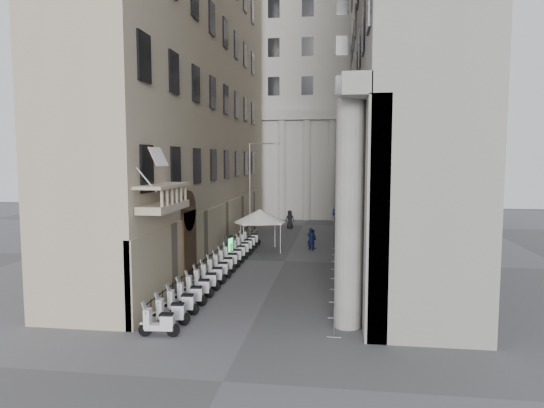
{
  "coord_description": "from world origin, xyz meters",
  "views": [
    {
      "loc": [
        3.77,
        -15.29,
        7.51
      ],
      "look_at": [
        -0.49,
        15.85,
        4.5
      ],
      "focal_mm": 32.0,
      "sensor_mm": 36.0,
      "label": 1
    }
  ],
  "objects": [
    {
      "name": "ground",
      "position": [
        0.0,
        0.0,
        0.0
      ],
      "size": [
        120.0,
        120.0,
        0.0
      ],
      "primitive_type": "plane",
      "color": "#49494C",
      "rests_on": "ground"
    },
    {
      "name": "left_building",
      "position": [
        -7.5,
        22.0,
        17.0
      ],
      "size": [
        5.0,
        36.0,
        34.0
      ],
      "primitive_type": "cube",
      "color": "#C1B194",
      "rests_on": "ground"
    },
    {
      "name": "right_building_far",
      "position": [
        7.5,
        32.0,
        22.0
      ],
      "size": [
        5.0,
        20.0,
        44.0
      ],
      "primitive_type": "cube",
      "color": "#B1AEA7",
      "rests_on": "ground"
    },
    {
      "name": "far_building",
      "position": [
        0.0,
        48.0,
        15.0
      ],
      "size": [
        22.0,
        10.0,
        30.0
      ],
      "primitive_type": "cube",
      "color": "#B1AEA7",
      "rests_on": "ground"
    },
    {
      "name": "iron_fence",
      "position": [
        -4.3,
        18.0,
        0.0
      ],
      "size": [
        0.3,
        28.0,
        1.4
      ],
      "primitive_type": null,
      "color": "black",
      "rests_on": "ground"
    },
    {
      "name": "blue_awning",
      "position": [
        4.15,
        26.0,
        0.0
      ],
      "size": [
        1.6,
        3.0,
        3.0
      ],
      "primitive_type": null,
      "color": "navy",
      "rests_on": "ground"
    },
    {
      "name": "flag",
      "position": [
        -4.0,
        5.0,
        0.0
      ],
      "size": [
        1.0,
        1.4,
        8.2
      ],
      "primitive_type": null,
      "color": "#9E0C11",
      "rests_on": "ground"
    },
    {
      "name": "scooter_0",
      "position": [
        -3.61,
        3.66,
        0.0
      ],
      "size": [
        1.44,
        0.67,
        1.5
      ],
      "primitive_type": null,
      "rotation": [
        0.0,
        0.0,
        1.65
      ],
      "color": "silver",
      "rests_on": "ground"
    },
    {
      "name": "scooter_1",
      "position": [
        -3.61,
        5.1,
        0.0
      ],
      "size": [
        1.44,
        0.67,
        1.5
      ],
      "primitive_type": null,
      "rotation": [
        0.0,
        0.0,
        1.65
      ],
      "color": "silver",
      "rests_on": "ground"
    },
    {
      "name": "scooter_2",
      "position": [
        -3.61,
        6.53,
        0.0
      ],
      "size": [
        1.44,
        0.67,
        1.5
      ],
      "primitive_type": null,
      "rotation": [
        0.0,
        0.0,
        1.65
      ],
      "color": "silver",
      "rests_on": "ground"
    },
    {
      "name": "scooter_3",
      "position": [
        -3.61,
        7.97,
        0.0
      ],
      "size": [
        1.44,
        0.67,
        1.5
      ],
      "primitive_type": null,
      "rotation": [
        0.0,
        0.0,
        1.65
      ],
      "color": "silver",
      "rests_on": "ground"
    },
    {
      "name": "scooter_4",
      "position": [
        -3.61,
        9.4,
        0.0
      ],
      "size": [
        1.44,
        0.67,
        1.5
      ],
      "primitive_type": null,
      "rotation": [
        0.0,
        0.0,
        1.65
      ],
      "color": "silver",
      "rests_on": "ground"
    },
    {
      "name": "scooter_5",
      "position": [
        -3.61,
        10.84,
        0.0
      ],
      "size": [
        1.44,
        0.67,
        1.5
      ],
      "primitive_type": null,
      "rotation": [
        0.0,
        0.0,
        1.65
      ],
      "color": "silver",
      "rests_on": "ground"
    },
    {
      "name": "scooter_6",
      "position": [
        -3.61,
        12.27,
        0.0
      ],
      "size": [
        1.44,
        0.67,
        1.5
      ],
      "primitive_type": null,
      "rotation": [
        0.0,
        0.0,
        1.65
      ],
      "color": "silver",
      "rests_on": "ground"
    },
    {
      "name": "scooter_7",
      "position": [
        -3.61,
        13.7,
        0.0
      ],
      "size": [
        1.44,
        0.67,
        1.5
      ],
      "primitive_type": null,
      "rotation": [
        0.0,
        0.0,
        1.65
      ],
      "color": "silver",
      "rests_on": "ground"
    },
    {
      "name": "scooter_8",
      "position": [
        -3.61,
        15.14,
        0.0
      ],
      "size": [
        1.44,
        0.67,
        1.5
      ],
      "primitive_type": null,
      "rotation": [
        0.0,
        0.0,
        1.65
      ],
      "color": "silver",
      "rests_on": "ground"
    },
    {
      "name": "scooter_9",
      "position": [
        -3.61,
        16.57,
        0.0
      ],
      "size": [
        1.44,
        0.67,
        1.5
      ],
      "primitive_type": null,
      "rotation": [
        0.0,
        0.0,
        1.65
      ],
      "color": "silver",
      "rests_on": "ground"
    },
    {
      "name": "scooter_10",
      "position": [
        -3.61,
        18.01,
        0.0
      ],
      "size": [
        1.44,
        0.67,
        1.5
      ],
      "primitive_type": null,
      "rotation": [
        0.0,
        0.0,
        1.65
      ],
      "color": "silver",
      "rests_on": "ground"
    },
    {
      "name": "scooter_11",
      "position": [
        -3.61,
        19.44,
        0.0
      ],
      "size": [
        1.44,
        0.67,
        1.5
      ],
      "primitive_type": null,
      "rotation": [
        0.0,
        0.0,
        1.65
      ],
      "color": "silver",
      "rests_on": "ground"
    },
    {
      "name": "scooter_12",
      "position": [
        -3.61,
        20.88,
        0.0
      ],
      "size": [
        1.44,
        0.67,
        1.5
      ],
      "primitive_type": null,
      "rotation": [
        0.0,
        0.0,
        1.65
      ],
      "color": "silver",
      "rests_on": "ground"
    },
    {
      "name": "scooter_13",
      "position": [
        -3.61,
        22.31,
        0.0
      ],
      "size": [
        1.44,
        0.67,
        1.5
      ],
      "primitive_type": null,
      "rotation": [
        0.0,
        0.0,
        1.65
      ],
      "color": "silver",
      "rests_on": "ground"
    },
    {
      "name": "scooter_14",
      "position": [
        -3.61,
        23.75,
        0.0
      ],
      "size": [
        1.44,
        0.67,
        1.5
      ],
      "primitive_type": null,
      "rotation": [
        0.0,
        0.0,
        1.65
      ],
      "color": "silver",
      "rests_on": "ground"
    },
    {
      "name": "scooter_15",
      "position": [
        -3.61,
        25.18,
        0.0
      ],
      "size": [
        1.44,
        0.67,
        1.5
      ],
      "primitive_type": null,
      "rotation": [
        0.0,
        0.0,
        1.65
      ],
      "color": "silver",
      "rests_on": "ground"
    },
    {
      "name": "barrier_0",
      "position": [
        3.68,
        5.69,
        0.0
      ],
      "size": [
        0.6,
        2.4,
        1.1
      ],
      "primitive_type": null,
      "color": "#A2A5AA",
      "rests_on": "ground"
    },
    {
      "name": "barrier_1",
      "position": [
        3.68,
        8.19,
        0.0
      ],
      "size": [
        0.6,
        2.4,
        1.1
      ],
      "primitive_type": null,
      "color": "#A2A5AA",
      "rests_on": "ground"
    },
    {
      "name": "barrier_2",
      "position": [
        3.68,
        10.69,
        0.0
      ],
      "size": [
        0.6,
        2.4,
        1.1
      ],
      "primitive_type": null,
      "color": "#A2A5AA",
      "rests_on": "ground"
    },
    {
      "name": "barrier_3",
      "position": [
        3.68,
        13.19,
        0.0
      ],
      "size": [
        0.6,
        2.4,
        1.1
      ],
      "primitive_type": null,
      "color": "#A2A5AA",
      "rests_on": "ground"
    },
    {
      "name": "barrier_4",
      "position": [
        3.68,
        15.69,
        0.0
      ],
      "size": [
        0.6,
        2.4,
        1.1
      ],
      "primitive_type": null,
      "color": "#A2A5AA",
      "rests_on": "ground"
    },
    {
      "name": "barrier_5",
      "position": [
        3.68,
        18.19,
        0.0
      ],
      "size": [
        0.6,
        2.4,
        1.1
      ],
      "primitive_type": null,
      "color": "#A2A5AA",
      "rests_on": "ground"
    },
    {
      "name": "barrier_6",
      "position": [
        3.68,
        20.69,
        0.0
      ],
      "size": [
        0.6,
        2.4,
        1.1
      ],
      "primitive_type": null,
      "color": "#A2A5AA",
      "rests_on": "ground"
    },
    {
      "name": "barrier_7",
      "position": [
        3.68,
        23.19,
        0.0
      ],
      "size": [
        0.6,
        2.4,
        1.1
      ],
      "primitive_type": null,
      "color": "#A2A5AA",
      "rests_on": "ground"
    },
    {
      "name": "barrier_8",
      "position": [
        3.68,
        25.69,
        0.0
      ],
      "size": [
        0.6,
        2.4,
        1.1
      ],
      "primitive_type": null,
      "color": "#A2A5AA",
      "rests_on": "ground"
    },
    {
      "name": "security_tent",
      "position": [
        -2.01,
        22.67,
        2.82
      ],
      "size": [
        4.15,
        4.15,
        3.37
      ],
      "color": "silver",
      "rests_on": "ground"
    },
    {
      "name": "street_lamp",
      "position": [
        -3.83,
        27.96,
        5.31
      ],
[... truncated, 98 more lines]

